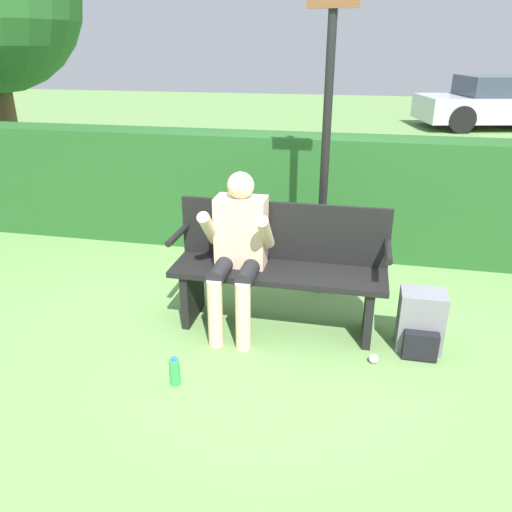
# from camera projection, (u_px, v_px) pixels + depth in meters

# --- Properties ---
(ground_plane) EXTENTS (40.00, 40.00, 0.00)m
(ground_plane) POSITION_uv_depth(u_px,v_px,m) (277.00, 326.00, 3.96)
(ground_plane) COLOR #668E4C
(hedge_back) EXTENTS (12.00, 0.49, 1.22)m
(hedge_back) POSITION_uv_depth(u_px,v_px,m) (305.00, 194.00, 5.24)
(hedge_back) COLOR #235623
(hedge_back) RESTS_ON ground
(park_bench) EXTENTS (1.63, 0.45, 0.96)m
(park_bench) POSITION_uv_depth(u_px,v_px,m) (280.00, 266.00, 3.83)
(park_bench) COLOR black
(park_bench) RESTS_ON ground
(person_seated) EXTENTS (0.51, 0.57, 1.22)m
(person_seated) POSITION_uv_depth(u_px,v_px,m) (238.00, 246.00, 3.70)
(person_seated) COLOR beige
(person_seated) RESTS_ON ground
(backpack) EXTENTS (0.32, 0.31, 0.45)m
(backpack) POSITION_uv_depth(u_px,v_px,m) (421.00, 323.00, 3.58)
(backpack) COLOR slate
(backpack) RESTS_ON ground
(water_bottle) EXTENTS (0.07, 0.07, 0.21)m
(water_bottle) POSITION_uv_depth(u_px,v_px,m) (175.00, 372.00, 3.25)
(water_bottle) COLOR green
(water_bottle) RESTS_ON ground
(signpost) EXTENTS (0.38, 0.09, 2.55)m
(signpost) POSITION_uv_depth(u_px,v_px,m) (326.00, 132.00, 3.96)
(signpost) COLOR black
(signpost) RESTS_ON ground
(parked_car) EXTENTS (4.20, 2.66, 1.32)m
(parked_car) POSITION_uv_depth(u_px,v_px,m) (496.00, 103.00, 13.12)
(parked_car) COLOR #B7BCC6
(parked_car) RESTS_ON ground
(litter_crumple) EXTENTS (0.07, 0.07, 0.07)m
(litter_crumple) POSITION_uv_depth(u_px,v_px,m) (374.00, 359.00, 3.49)
(litter_crumple) COLOR silver
(litter_crumple) RESTS_ON ground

